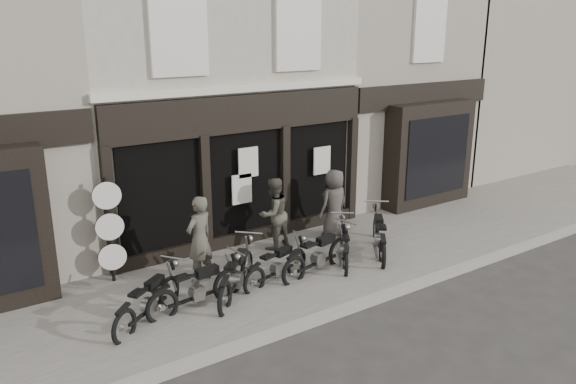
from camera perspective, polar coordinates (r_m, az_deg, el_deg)
ground_plane at (r=12.44m, az=2.77°, el=-9.61°), size 90.00×90.00×0.00m
pavement at (r=13.08m, az=0.38°, el=-7.96°), size 30.00×4.20×0.12m
kerb at (r=11.55m, az=6.57°, el=-11.51°), size 30.00×0.25×0.13m
central_building at (r=16.39m, az=-9.87°, el=11.33°), size 7.30×6.22×8.34m
neighbour_right at (r=19.84m, az=7.48°, el=12.13°), size 5.60×6.73×8.34m
filler_right at (r=26.02m, az=21.22°, el=12.29°), size 11.00×6.00×8.20m
motorcycle_0 at (r=11.14m, az=-13.95°, el=-11.04°), size 1.87×1.44×1.02m
motorcycle_1 at (r=11.42m, az=-9.19°, el=-9.97°), size 2.21×0.60×1.06m
motorcycle_2 at (r=11.85m, az=-5.23°, el=-8.70°), size 1.83×1.79×1.11m
motorcycle_3 at (r=12.40m, az=-1.13°, el=-7.74°), size 1.97×0.80×0.96m
motorcycle_4 at (r=12.81m, az=3.10°, el=-6.71°), size 2.24×0.78×1.08m
motorcycle_5 at (r=13.48m, az=5.70°, el=-5.70°), size 1.46×1.81×1.01m
motorcycle_6 at (r=14.06m, az=9.24°, el=-4.70°), size 1.66×2.01×1.13m
man_left at (r=12.23m, az=-8.98°, el=-4.76°), size 0.82×0.68×1.92m
man_centre at (r=13.90m, az=-1.47°, el=-2.21°), size 0.99×0.84×1.81m
man_right at (r=14.73m, az=4.71°, el=-1.16°), size 0.96×0.70×1.82m
advert_sign_post at (r=12.59m, az=-17.62°, el=-4.19°), size 0.59×0.38×2.45m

